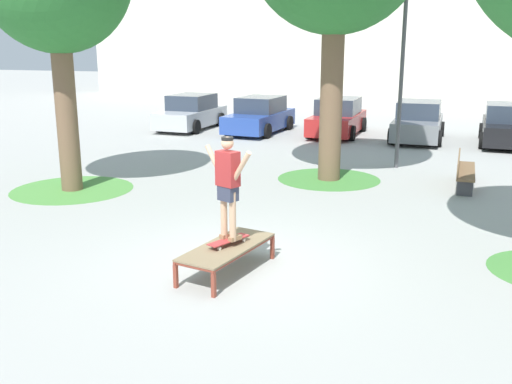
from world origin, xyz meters
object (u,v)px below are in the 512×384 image
at_px(car_grey, 418,122).
at_px(light_post, 404,37).
at_px(car_red, 338,118).
at_px(car_black, 508,126).
at_px(car_silver, 191,113).
at_px(skate_box, 227,248).
at_px(skater, 228,181).
at_px(car_blue, 260,116).
at_px(skateboard, 229,240).
at_px(park_bench, 464,170).

relative_size(car_grey, light_post, 0.72).
height_order(car_red, car_black, same).
distance_m(car_silver, car_grey, 9.64).
bearing_deg(skate_box, skater, 78.29).
bearing_deg(car_blue, car_red, 7.78).
bearing_deg(skateboard, car_red, 94.05).
relative_size(skate_box, car_grey, 0.48).
xyz_separation_m(skater, car_grey, (2.13, 14.91, -0.84)).
relative_size(car_red, car_black, 0.99).
bearing_deg(car_red, light_post, -63.66).
bearing_deg(skateboard, car_silver, 116.70).
bearing_deg(car_black, skater, -109.74).
relative_size(car_silver, car_red, 1.00).
height_order(car_black, park_bench, car_black).
height_order(skate_box, light_post, light_post).
height_order(skater, park_bench, skater).
bearing_deg(light_post, skateboard, -101.19).
bearing_deg(car_black, park_bench, -102.10).
distance_m(car_blue, light_post, 8.80).
distance_m(skateboard, car_grey, 15.07).
height_order(car_blue, car_red, same).
height_order(car_blue, light_post, light_post).
height_order(car_red, car_grey, same).
bearing_deg(park_bench, skate_box, -116.77).
bearing_deg(skater, car_silver, 116.70).
relative_size(skateboard, light_post, 0.14).
height_order(skater, car_red, skater).
distance_m(skate_box, skateboard, 0.13).
distance_m(car_grey, car_black, 3.22).
relative_size(car_grey, car_black, 0.99).
xyz_separation_m(car_blue, park_bench, (8.03, -7.44, -0.24)).
bearing_deg(car_grey, car_black, -0.15).
distance_m(car_silver, park_bench, 13.55).
bearing_deg(skater, car_blue, 106.16).
distance_m(skateboard, car_blue, 15.42).
relative_size(car_silver, car_grey, 1.00).
bearing_deg(skateboard, car_black, 70.26).
distance_m(car_silver, car_blue, 3.22).
bearing_deg(car_silver, car_red, 2.86).
bearing_deg(light_post, skater, -101.19).
height_order(skateboard, skater, skater).
bearing_deg(park_bench, car_black, 77.90).
height_order(skateboard, car_silver, car_silver).
bearing_deg(skate_box, car_black, 70.28).
xyz_separation_m(car_grey, light_post, (-0.29, -5.58, 3.13)).
bearing_deg(car_red, car_silver, -177.14).
bearing_deg(skateboard, car_grey, 81.85).
distance_m(car_blue, car_black, 9.64).
bearing_deg(skater, park_bench, 63.13).
relative_size(skate_box, skateboard, 2.48).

